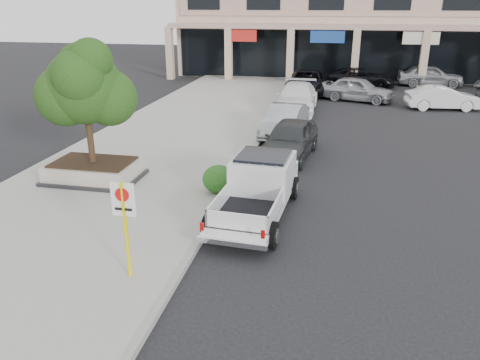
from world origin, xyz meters
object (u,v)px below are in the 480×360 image
at_px(curb_car_a, 290,139).
at_px(curb_car_d, 307,82).
at_px(curb_car_c, 297,98).
at_px(pickup_truck, 256,191).
at_px(planter, 94,171).
at_px(curb_car_b, 285,120).
at_px(lot_car_e, 430,75).
at_px(no_parking_sign, 125,217).
at_px(lot_car_b, 443,98).
at_px(lot_car_d, 360,78).
at_px(planter_tree, 90,87).
at_px(lot_car_a, 358,89).

relative_size(curb_car_a, curb_car_d, 0.77).
height_order(curb_car_c, curb_car_d, curb_car_c).
bearing_deg(pickup_truck, planter, 169.08).
bearing_deg(planter, curb_car_b, 53.26).
bearing_deg(curb_car_d, lot_car_e, 29.99).
bearing_deg(no_parking_sign, lot_car_b, 63.42).
bearing_deg(lot_car_d, curb_car_c, 160.77).
bearing_deg(planter, planter_tree, 48.97).
bearing_deg(curb_car_c, planter_tree, -113.61).
height_order(planter_tree, curb_car_a, planter_tree).
bearing_deg(planter, curb_car_a, 34.68).
height_order(planter_tree, curb_car_b, planter_tree).
relative_size(lot_car_a, lot_car_d, 0.87).
bearing_deg(planter_tree, curb_car_d, 72.53).
bearing_deg(lot_car_a, curb_car_b, 176.50).
bearing_deg(lot_car_a, planter, 169.01).
relative_size(no_parking_sign, lot_car_a, 0.50).
distance_m(planter, no_parking_sign, 6.91).
xyz_separation_m(curb_car_b, lot_car_e, (9.30, 16.43, 0.10)).
bearing_deg(lot_car_b, lot_car_a, 65.32).
bearing_deg(curb_car_b, lot_car_b, 49.58).
xyz_separation_m(lot_car_a, lot_car_d, (0.35, 5.33, -0.05)).
distance_m(planter_tree, lot_car_e, 28.55).
xyz_separation_m(curb_car_d, lot_car_a, (3.40, -2.06, -0.03)).
xyz_separation_m(lot_car_a, lot_car_e, (5.61, 7.08, 0.04)).
bearing_deg(curb_car_c, curb_car_d, 88.39).
height_order(no_parking_sign, curb_car_d, no_parking_sign).
xyz_separation_m(curb_car_c, lot_car_b, (8.55, 2.42, -0.11)).
distance_m(curb_car_b, curb_car_c, 5.37).
relative_size(lot_car_b, lot_car_d, 0.80).
height_order(pickup_truck, curb_car_c, pickup_truck).
relative_size(pickup_truck, curb_car_d, 0.92).
bearing_deg(lot_car_b, curb_car_a, 137.24).
distance_m(lot_car_b, lot_car_e, 8.68).
relative_size(planter, curb_car_c, 0.57).
bearing_deg(curb_car_b, lot_car_e, 68.01).
xyz_separation_m(curb_car_b, lot_car_a, (3.69, 9.35, 0.06)).
relative_size(planter, curb_car_d, 0.55).
height_order(no_parking_sign, curb_car_a, no_parking_sign).
relative_size(planter, pickup_truck, 0.60).
distance_m(no_parking_sign, curb_car_b, 13.65).
relative_size(planter, lot_car_b, 0.76).
bearing_deg(no_parking_sign, curb_car_d, 84.72).
distance_m(lot_car_a, lot_car_d, 5.34).
distance_m(lot_car_d, lot_car_e, 5.55).
bearing_deg(curb_car_c, lot_car_b, 16.14).
relative_size(planter, lot_car_a, 0.70).
bearing_deg(pickup_truck, curb_car_d, 93.56).
bearing_deg(planter_tree, curb_car_a, 34.30).
relative_size(no_parking_sign, lot_car_e, 0.48).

